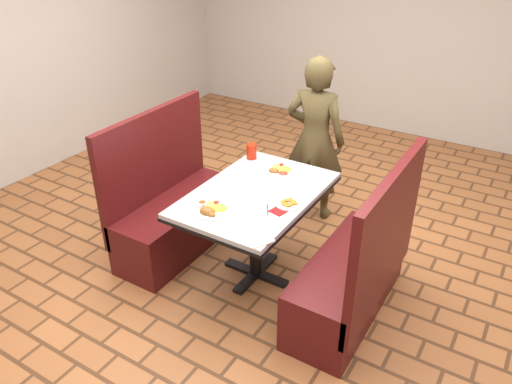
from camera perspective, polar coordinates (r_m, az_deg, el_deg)
room at (r=3.19m, az=0.00°, el=18.55°), size 7.00×7.04×2.82m
dining_table at (r=3.64m, az=0.00°, el=-1.32°), size 0.81×1.21×0.75m
booth_bench_left at (r=4.22m, az=-9.29°, el=-2.21°), size 0.47×1.20×1.17m
booth_bench_right at (r=3.54m, az=11.22°, el=-9.27°), size 0.47×1.20×1.17m
diner_person at (r=4.48m, az=6.76°, el=5.97°), size 0.57×0.40×1.49m
near_dinner_plate at (r=3.36m, az=-5.04°, el=-1.83°), size 0.26×0.26×0.08m
far_dinner_plate at (r=3.87m, az=2.75°, el=2.63°), size 0.25×0.25×0.06m
plantain_plate at (r=3.43m, az=3.72°, el=-1.30°), size 0.18×0.18×0.03m
maroon_napkin at (r=3.36m, az=2.62°, el=-2.17°), size 0.13×0.13×0.00m
spoon_utensil at (r=3.37m, az=1.33°, el=-2.05°), size 0.08×0.12×0.00m
red_tumbler at (r=4.07m, az=-0.52°, el=4.66°), size 0.08×0.08×0.12m
paper_napkin at (r=3.09m, az=0.12°, el=-5.15°), size 0.24×0.22×0.01m
knife_utensil at (r=3.32m, az=-4.10°, el=-2.55°), size 0.05×0.18×0.00m
fork_utensil at (r=3.38m, az=-4.86°, el=-1.91°), size 0.09×0.14×0.00m
lettuce_shreds at (r=3.62m, az=1.04°, el=0.25°), size 0.28×0.32×0.00m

